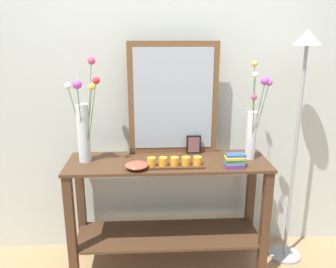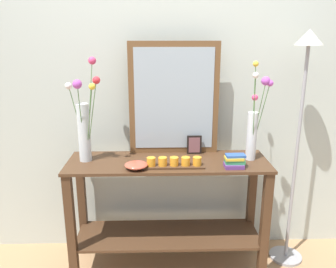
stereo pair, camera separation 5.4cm
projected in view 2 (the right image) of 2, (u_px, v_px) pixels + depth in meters
name	position (u px, v px, depth m)	size (l,w,h in m)	color
ground_plane	(168.00, 265.00, 2.54)	(7.00, 6.00, 0.02)	#A87F56
wall_back	(167.00, 77.00, 2.49)	(6.40, 0.08, 2.70)	beige
console_table	(168.00, 202.00, 2.40)	(1.36, 0.43, 0.82)	#472D1C
mirror_leaning	(174.00, 99.00, 2.38)	(0.63, 0.03, 0.78)	brown
tall_vase_left	(84.00, 123.00, 2.24)	(0.23, 0.22, 0.69)	silver
vase_right	(254.00, 124.00, 2.28)	(0.16, 0.22, 0.66)	silver
candle_tray	(174.00, 163.00, 2.20)	(0.39, 0.09, 0.07)	#472D1C
picture_frame_small	(194.00, 145.00, 2.44)	(0.10, 0.01, 0.13)	black
decorative_bowl	(136.00, 165.00, 2.17)	(0.15, 0.15, 0.04)	#B24C38
book_stack	(234.00, 161.00, 2.19)	(0.13, 0.09, 0.09)	#663884
floor_lamp	(301.00, 113.00, 2.31)	(0.24, 0.24, 1.68)	#9E9EA3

